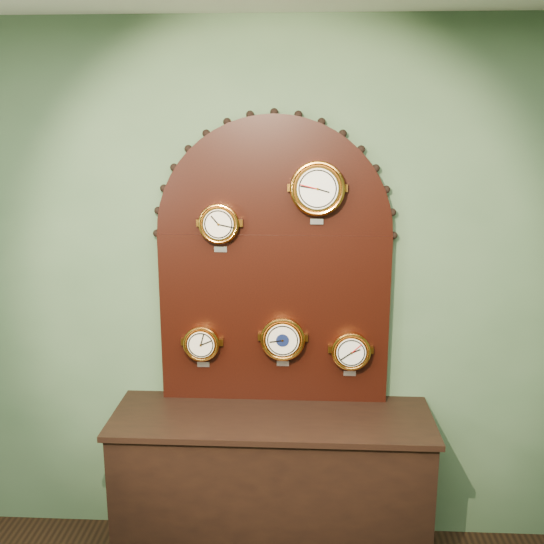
# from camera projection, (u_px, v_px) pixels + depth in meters

# --- Properties ---
(wall_back) EXTENTS (4.00, 0.00, 4.00)m
(wall_back) POSITION_uv_depth(u_px,v_px,m) (274.00, 294.00, 3.36)
(wall_back) COLOR #466444
(wall_back) RESTS_ON ground
(shop_counter) EXTENTS (1.60, 0.50, 0.80)m
(shop_counter) POSITION_uv_depth(u_px,v_px,m) (272.00, 491.00, 3.33)
(shop_counter) COLOR black
(shop_counter) RESTS_ON ground_plane
(display_board) EXTENTS (1.26, 0.06, 1.53)m
(display_board) POSITION_uv_depth(u_px,v_px,m) (274.00, 254.00, 3.26)
(display_board) COLOR black
(display_board) RESTS_ON shop_counter
(roman_clock) EXTENTS (0.20, 0.08, 0.25)m
(roman_clock) POSITION_uv_depth(u_px,v_px,m) (219.00, 223.00, 3.17)
(roman_clock) COLOR orange
(roman_clock) RESTS_ON display_board
(arabic_clock) EXTENTS (0.27, 0.08, 0.32)m
(arabic_clock) POSITION_uv_depth(u_px,v_px,m) (317.00, 188.00, 3.10)
(arabic_clock) COLOR orange
(arabic_clock) RESTS_ON display_board
(hygrometer) EXTENTS (0.19, 0.08, 0.24)m
(hygrometer) POSITION_uv_depth(u_px,v_px,m) (202.00, 343.00, 3.32)
(hygrometer) COLOR orange
(hygrometer) RESTS_ON display_board
(barometer) EXTENTS (0.23, 0.08, 0.28)m
(barometer) POSITION_uv_depth(u_px,v_px,m) (283.00, 338.00, 3.29)
(barometer) COLOR orange
(barometer) RESTS_ON display_board
(tide_clock) EXTENTS (0.20, 0.08, 0.26)m
(tide_clock) POSITION_uv_depth(u_px,v_px,m) (351.00, 351.00, 3.29)
(tide_clock) COLOR orange
(tide_clock) RESTS_ON display_board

